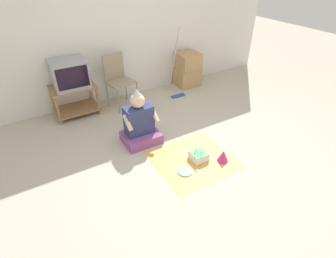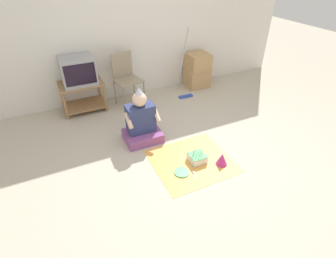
{
  "view_description": "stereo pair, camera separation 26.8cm",
  "coord_description": "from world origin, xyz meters",
  "px_view_note": "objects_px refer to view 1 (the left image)",
  "views": [
    {
      "loc": [
        -1.78,
        -2.24,
        2.35
      ],
      "look_at": [
        -0.27,
        0.31,
        0.35
      ],
      "focal_mm": 28.0,
      "sensor_mm": 36.0,
      "label": 1
    },
    {
      "loc": [
        -1.54,
        -2.37,
        2.35
      ],
      "look_at": [
        -0.27,
        0.31,
        0.35
      ],
      "focal_mm": 28.0,
      "sensor_mm": 36.0,
      "label": 2
    }
  ],
  "objects_px": {
    "person_seated": "(140,124)",
    "party_hat_blue": "(223,156)",
    "folding_chair": "(118,77)",
    "paper_plate": "(185,171)",
    "birthday_cake": "(199,156)",
    "cardboard_box_stack": "(188,70)",
    "tv": "(69,74)",
    "dust_mop": "(176,76)"
  },
  "relations": [
    {
      "from": "person_seated",
      "to": "party_hat_blue",
      "type": "xyz_separation_m",
      "value": [
        0.75,
        -1.0,
        -0.2
      ]
    },
    {
      "from": "tv",
      "to": "paper_plate",
      "type": "height_order",
      "value": "tv"
    },
    {
      "from": "birthday_cake",
      "to": "cardboard_box_stack",
      "type": "bearing_deg",
      "value": 59.7
    },
    {
      "from": "cardboard_box_stack",
      "to": "birthday_cake",
      "type": "xyz_separation_m",
      "value": [
        -1.23,
        -2.1,
        -0.29
      ]
    },
    {
      "from": "birthday_cake",
      "to": "person_seated",
      "type": "bearing_deg",
      "value": 120.95
    },
    {
      "from": "dust_mop",
      "to": "paper_plate",
      "type": "height_order",
      "value": "dust_mop"
    },
    {
      "from": "tv",
      "to": "birthday_cake",
      "type": "relative_size",
      "value": 2.55
    },
    {
      "from": "folding_chair",
      "to": "dust_mop",
      "type": "xyz_separation_m",
      "value": [
        1.09,
        -0.17,
        -0.14
      ]
    },
    {
      "from": "dust_mop",
      "to": "birthday_cake",
      "type": "relative_size",
      "value": 6.25
    },
    {
      "from": "cardboard_box_stack",
      "to": "birthday_cake",
      "type": "bearing_deg",
      "value": -120.3
    },
    {
      "from": "paper_plate",
      "to": "dust_mop",
      "type": "bearing_deg",
      "value": 61.39
    },
    {
      "from": "tv",
      "to": "party_hat_blue",
      "type": "distance_m",
      "value": 2.73
    },
    {
      "from": "person_seated",
      "to": "party_hat_blue",
      "type": "distance_m",
      "value": 1.26
    },
    {
      "from": "folding_chair",
      "to": "paper_plate",
      "type": "relative_size",
      "value": 4.76
    },
    {
      "from": "folding_chair",
      "to": "paper_plate",
      "type": "bearing_deg",
      "value": -89.38
    },
    {
      "from": "cardboard_box_stack",
      "to": "tv",
      "type": "bearing_deg",
      "value": -179.78
    },
    {
      "from": "tv",
      "to": "folding_chair",
      "type": "height_order",
      "value": "tv"
    },
    {
      "from": "tv",
      "to": "party_hat_blue",
      "type": "bearing_deg",
      "value": -59.25
    },
    {
      "from": "dust_mop",
      "to": "person_seated",
      "type": "xyz_separation_m",
      "value": [
        -1.26,
        -1.04,
        -0.11
      ]
    },
    {
      "from": "folding_chair",
      "to": "birthday_cake",
      "type": "height_order",
      "value": "folding_chair"
    },
    {
      "from": "folding_chair",
      "to": "paper_plate",
      "type": "height_order",
      "value": "folding_chair"
    },
    {
      "from": "folding_chair",
      "to": "cardboard_box_stack",
      "type": "distance_m",
      "value": 1.55
    },
    {
      "from": "person_seated",
      "to": "birthday_cake",
      "type": "distance_m",
      "value": 0.97
    },
    {
      "from": "tv",
      "to": "person_seated",
      "type": "xyz_separation_m",
      "value": [
        0.61,
        -1.28,
        -0.45
      ]
    },
    {
      "from": "tv",
      "to": "paper_plate",
      "type": "bearing_deg",
      "value": -70.01
    },
    {
      "from": "tv",
      "to": "cardboard_box_stack",
      "type": "bearing_deg",
      "value": 0.22
    },
    {
      "from": "person_seated",
      "to": "birthday_cake",
      "type": "xyz_separation_m",
      "value": [
        0.48,
        -0.81,
        -0.23
      ]
    },
    {
      "from": "folding_chair",
      "to": "party_hat_blue",
      "type": "distance_m",
      "value": 2.32
    },
    {
      "from": "cardboard_box_stack",
      "to": "person_seated",
      "type": "relative_size",
      "value": 0.83
    },
    {
      "from": "birthday_cake",
      "to": "party_hat_blue",
      "type": "height_order",
      "value": "birthday_cake"
    },
    {
      "from": "cardboard_box_stack",
      "to": "party_hat_blue",
      "type": "xyz_separation_m",
      "value": [
        -0.96,
        -2.29,
        -0.26
      ]
    },
    {
      "from": "party_hat_blue",
      "to": "person_seated",
      "type": "bearing_deg",
      "value": 126.85
    },
    {
      "from": "party_hat_blue",
      "to": "tv",
      "type": "bearing_deg",
      "value": 120.75
    },
    {
      "from": "tv",
      "to": "dust_mop",
      "type": "bearing_deg",
      "value": -7.43
    },
    {
      "from": "tv",
      "to": "cardboard_box_stack",
      "type": "height_order",
      "value": "tv"
    },
    {
      "from": "tv",
      "to": "dust_mop",
      "type": "xyz_separation_m",
      "value": [
        1.87,
        -0.24,
        -0.34
      ]
    },
    {
      "from": "folding_chair",
      "to": "party_hat_blue",
      "type": "xyz_separation_m",
      "value": [
        0.58,
        -2.2,
        -0.45
      ]
    },
    {
      "from": "folding_chair",
      "to": "dust_mop",
      "type": "relative_size",
      "value": 0.7
    },
    {
      "from": "dust_mop",
      "to": "birthday_cake",
      "type": "xyz_separation_m",
      "value": [
        -0.77,
        -1.84,
        -0.34
      ]
    },
    {
      "from": "cardboard_box_stack",
      "to": "paper_plate",
      "type": "xyz_separation_m",
      "value": [
        -1.52,
        -2.21,
        -0.34
      ]
    },
    {
      "from": "cardboard_box_stack",
      "to": "paper_plate",
      "type": "relative_size",
      "value": 3.55
    },
    {
      "from": "person_seated",
      "to": "cardboard_box_stack",
      "type": "bearing_deg",
      "value": 37.05
    }
  ]
}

